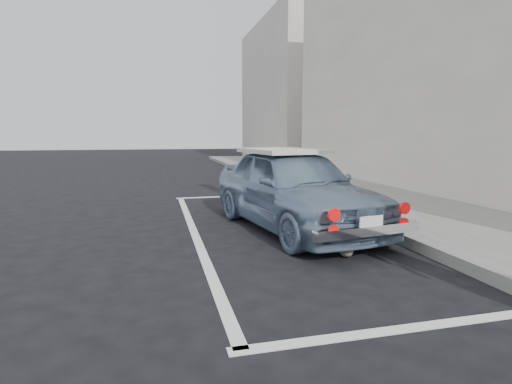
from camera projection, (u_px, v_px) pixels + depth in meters
ground at (330, 308)px, 3.50m from camera, size 80.00×80.00×0.00m
sidewalk at (466, 228)px, 6.19m from camera, size 2.80×40.00×0.15m
building_far at (289, 92)px, 23.66m from camera, size 3.50×10.00×8.00m
pline_rear at (415, 327)px, 3.14m from camera, size 3.00×0.12×0.01m
pline_front at (238, 196)px, 9.86m from camera, size 3.00×0.12×0.01m
pline_side at (194, 233)px, 6.17m from camera, size 0.12×7.00×0.01m
retro_coupe at (293, 188)px, 6.41m from camera, size 2.14×4.06×1.32m
cat at (346, 249)px, 4.96m from camera, size 0.28×0.39×0.22m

